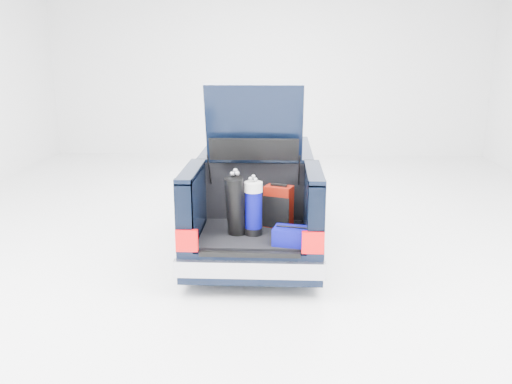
{
  "coord_description": "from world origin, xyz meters",
  "views": [
    {
      "loc": [
        0.35,
        -8.11,
        2.89
      ],
      "look_at": [
        0.0,
        -0.5,
        0.88
      ],
      "focal_mm": 38.0,
      "sensor_mm": 36.0,
      "label": 1
    }
  ],
  "objects_px": {
    "black_golf_bag": "(235,206)",
    "blue_duffel": "(292,236)",
    "car": "(258,195)",
    "blue_golf_bag": "(253,208)",
    "red_suitcase": "(279,207)"
  },
  "relations": [
    {
      "from": "black_golf_bag",
      "to": "blue_duffel",
      "type": "distance_m",
      "value": 0.83
    },
    {
      "from": "car",
      "to": "black_golf_bag",
      "type": "xyz_separation_m",
      "value": [
        -0.21,
        -1.68,
        0.31
      ]
    },
    {
      "from": "black_golf_bag",
      "to": "blue_golf_bag",
      "type": "relative_size",
      "value": 1.1
    },
    {
      "from": "blue_golf_bag",
      "to": "blue_duffel",
      "type": "bearing_deg",
      "value": -19.39
    },
    {
      "from": "black_golf_bag",
      "to": "blue_duffel",
      "type": "bearing_deg",
      "value": -4.37
    },
    {
      "from": "red_suitcase",
      "to": "blue_golf_bag",
      "type": "bearing_deg",
      "value": -113.27
    },
    {
      "from": "black_golf_bag",
      "to": "red_suitcase",
      "type": "bearing_deg",
      "value": 53.69
    },
    {
      "from": "car",
      "to": "blue_duffel",
      "type": "height_order",
      "value": "car"
    },
    {
      "from": "red_suitcase",
      "to": "blue_duffel",
      "type": "xyz_separation_m",
      "value": [
        0.17,
        -0.69,
        -0.17
      ]
    },
    {
      "from": "car",
      "to": "red_suitcase",
      "type": "distance_m",
      "value": 1.38
    },
    {
      "from": "car",
      "to": "red_suitcase",
      "type": "relative_size",
      "value": 7.97
    },
    {
      "from": "black_golf_bag",
      "to": "blue_golf_bag",
      "type": "bearing_deg",
      "value": 27.09
    },
    {
      "from": "blue_golf_bag",
      "to": "blue_duffel",
      "type": "relative_size",
      "value": 1.58
    },
    {
      "from": "blue_golf_bag",
      "to": "blue_duffel",
      "type": "height_order",
      "value": "blue_golf_bag"
    },
    {
      "from": "car",
      "to": "blue_duffel",
      "type": "relative_size",
      "value": 9.45
    }
  ]
}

